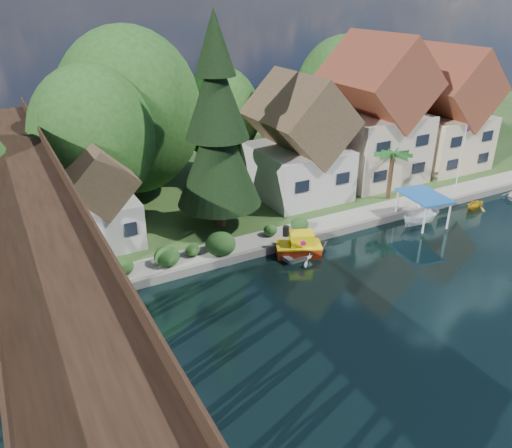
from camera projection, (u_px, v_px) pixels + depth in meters
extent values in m
plane|color=black|center=(340.00, 306.00, 31.10)|extent=(140.00, 140.00, 0.00)
cube|color=#29451B|center=(162.00, 156.00, 57.97)|extent=(140.00, 52.00, 0.50)
cube|color=slate|center=(319.00, 237.00, 39.03)|extent=(60.00, 0.40, 0.62)
cube|color=gray|center=(330.00, 223.00, 40.83)|extent=(50.00, 2.60, 0.06)
cube|color=black|center=(91.00, 430.00, 17.41)|extent=(4.00, 0.36, 8.00)
cube|color=black|center=(74.00, 373.00, 19.94)|extent=(4.00, 0.36, 8.00)
cube|color=black|center=(61.00, 330.00, 22.48)|extent=(4.00, 0.36, 8.00)
cube|color=black|center=(50.00, 295.00, 25.02)|extent=(4.00, 0.36, 8.00)
cube|color=black|center=(42.00, 267.00, 27.56)|extent=(4.00, 0.36, 8.00)
cube|color=black|center=(35.00, 243.00, 30.10)|extent=(4.00, 0.36, 8.00)
cube|color=black|center=(28.00, 223.00, 32.64)|extent=(4.00, 0.36, 8.00)
cube|color=black|center=(23.00, 206.00, 35.18)|extent=(4.00, 0.36, 8.00)
cube|color=black|center=(19.00, 191.00, 37.72)|extent=(4.00, 0.36, 8.00)
cube|color=black|center=(15.00, 178.00, 40.26)|extent=(4.00, 0.36, 8.00)
cube|color=black|center=(11.00, 167.00, 42.80)|extent=(4.00, 0.36, 8.00)
cube|color=black|center=(64.00, 195.00, 26.26)|extent=(0.35, 44.00, 0.35)
cube|color=black|center=(27.00, 196.00, 25.38)|extent=(4.00, 44.00, 0.30)
cube|color=black|center=(66.00, 179.00, 26.00)|extent=(0.12, 44.00, 0.80)
cube|color=beige|center=(297.00, 171.00, 45.63)|extent=(7.50, 8.00, 4.50)
cube|color=#4E3C29|center=(299.00, 117.00, 43.50)|extent=(7.64, 8.64, 7.64)
cube|color=black|center=(302.00, 187.00, 41.42)|extent=(1.35, 0.08, 1.00)
cube|color=black|center=(343.00, 178.00, 43.23)|extent=(1.35, 0.08, 1.00)
cube|color=beige|center=(371.00, 146.00, 49.47)|extent=(8.50, 8.50, 6.50)
cube|color=brown|center=(378.00, 80.00, 46.76)|extent=(8.65, 9.18, 8.65)
cube|color=black|center=(382.00, 158.00, 44.90)|extent=(1.53, 0.08, 1.00)
cube|color=black|center=(421.00, 150.00, 46.95)|extent=(1.53, 0.08, 1.00)
cube|color=beige|center=(439.00, 140.00, 53.17)|extent=(8.00, 8.00, 5.50)
cube|color=brown|center=(448.00, 86.00, 50.75)|extent=(8.15, 8.64, 8.15)
cube|color=black|center=(455.00, 150.00, 48.88)|extent=(1.44, 0.08, 1.00)
cube|color=black|center=(486.00, 144.00, 50.81)|extent=(1.44, 0.08, 1.00)
cube|color=beige|center=(103.00, 222.00, 36.90)|extent=(5.00, 5.00, 3.50)
cube|color=#4E3C29|center=(96.00, 177.00, 35.37)|extent=(5.09, 5.40, 5.09)
cube|color=black|center=(91.00, 238.00, 34.20)|extent=(0.90, 0.08, 1.00)
cube|color=black|center=(131.00, 229.00, 35.41)|extent=(0.90, 0.08, 1.00)
cylinder|color=#382314|center=(102.00, 193.00, 40.68)|extent=(0.50, 0.50, 4.50)
ellipsoid|color=#1C4B1A|center=(94.00, 136.00, 38.64)|extent=(4.40, 4.40, 5.06)
cylinder|color=#382314|center=(136.00, 169.00, 45.48)|extent=(0.50, 0.50, 4.95)
ellipsoid|color=#1C4B1A|center=(129.00, 112.00, 43.24)|extent=(5.00, 5.00, 5.75)
cylinder|color=#382314|center=(221.00, 156.00, 50.35)|extent=(0.50, 0.50, 4.05)
ellipsoid|color=#1C4B1A|center=(219.00, 114.00, 48.51)|extent=(4.00, 4.00, 4.60)
cylinder|color=#382314|center=(340.00, 135.00, 56.71)|extent=(0.50, 0.50, 4.50)
ellipsoid|color=#1C4B1A|center=(344.00, 93.00, 54.67)|extent=(4.60, 4.60, 5.29)
cylinder|color=#382314|center=(418.00, 138.00, 57.18)|extent=(0.50, 0.50, 3.60)
ellipsoid|color=#1C4B1A|center=(422.00, 105.00, 55.55)|extent=(3.80, 3.80, 4.37)
ellipsoid|color=#1B3F16|center=(167.00, 255.00, 34.41)|extent=(1.98, 1.98, 1.53)
ellipsoid|color=#1B3F16|center=(192.00, 249.00, 35.58)|extent=(1.54, 1.54, 1.19)
ellipsoid|color=#1B3F16|center=(221.00, 242.00, 35.93)|extent=(2.20, 2.20, 1.70)
ellipsoid|color=#1B3F16|center=(123.00, 265.00, 33.31)|extent=(1.76, 1.76, 1.36)
ellipsoid|color=#1B3F16|center=(270.00, 229.00, 38.46)|extent=(1.54, 1.54, 1.19)
ellipsoid|color=#1B3F16|center=(300.00, 223.00, 39.26)|extent=(1.76, 1.76, 1.36)
cylinder|color=#382314|center=(220.00, 208.00, 39.80)|extent=(0.90, 0.90, 3.01)
cone|color=black|center=(218.00, 154.00, 37.86)|extent=(6.62, 6.62, 8.03)
cone|color=black|center=(216.00, 94.00, 35.92)|extent=(4.82, 4.82, 6.52)
cone|color=black|center=(214.00, 42.00, 34.41)|extent=(3.01, 3.01, 4.51)
cylinder|color=#382314|center=(390.00, 177.00, 44.82)|extent=(0.40, 0.40, 4.00)
ellipsoid|color=#1B521F|center=(393.00, 154.00, 43.88)|extent=(3.62, 3.62, 0.91)
cylinder|color=white|center=(461.00, 159.00, 46.04)|extent=(0.09, 0.09, 6.25)
cube|color=#AD140C|center=(469.00, 128.00, 45.17)|extent=(0.86, 0.30, 0.54)
cube|color=#AE280B|center=(298.00, 250.00, 36.87)|extent=(3.63, 2.89, 0.86)
cube|color=yellow|center=(298.00, 245.00, 36.68)|extent=(3.78, 3.03, 0.11)
cube|color=yellow|center=(302.00, 239.00, 36.50)|extent=(2.09, 1.88, 1.07)
cylinder|color=black|center=(286.00, 231.00, 36.12)|extent=(0.47, 0.47, 0.75)
cylinder|color=#B80E5B|center=(303.00, 243.00, 35.90)|extent=(0.39, 0.24, 0.39)
cylinder|color=#B80E5B|center=(300.00, 235.00, 37.09)|extent=(0.39, 0.24, 0.39)
cylinder|color=#B80E5B|center=(313.00, 239.00, 36.55)|extent=(0.24, 0.39, 0.39)
imported|color=silver|center=(306.00, 249.00, 36.88)|extent=(4.68, 3.62, 0.89)
imported|color=white|center=(421.00, 218.00, 41.43)|extent=(3.53, 1.74, 1.31)
cube|color=blue|center=(424.00, 196.00, 40.58)|extent=(3.45, 4.56, 0.16)
cylinder|color=white|center=(449.00, 215.00, 39.90)|extent=(0.16, 0.16, 2.36)
cylinder|color=white|center=(420.00, 199.00, 43.01)|extent=(0.16, 0.16, 2.36)
cylinder|color=white|center=(424.00, 220.00, 39.17)|extent=(0.16, 0.16, 2.36)
cylinder|color=white|center=(397.00, 203.00, 42.27)|extent=(0.16, 0.16, 2.36)
imported|color=gold|center=(476.00, 203.00, 44.49)|extent=(2.36, 2.09, 1.16)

